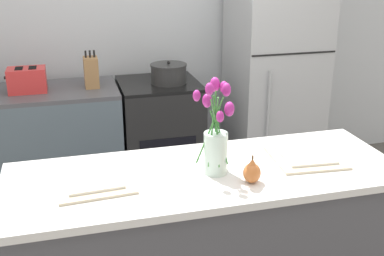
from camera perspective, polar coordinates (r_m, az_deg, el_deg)
The scene contains 12 objects.
back_wall at distance 3.96m, azimuth -6.75°, elevation 13.29°, with size 5.20×0.08×2.70m.
kitchen_island at distance 2.41m, azimuth 1.59°, elevation -14.66°, with size 1.80×0.66×0.89m.
back_counter at distance 3.79m, azimuth -21.28°, elevation -2.57°, with size 1.68×0.60×0.89m.
stove_range at distance 3.82m, azimuth -3.80°, elevation -0.99°, with size 0.60×0.61×0.89m.
refrigerator at distance 3.96m, azimuth 9.73°, elevation 6.51°, with size 0.68×0.67×1.80m.
flower_vase at distance 2.12m, azimuth 2.85°, elevation -1.34°, with size 0.18×0.16×0.43m.
pear_figurine at distance 2.08m, azimuth 7.12°, elevation -5.18°, with size 0.08×0.08×0.13m.
plate_setting_left at distance 2.12m, azimuth -11.57°, elevation -6.19°, with size 0.34×0.34×0.02m.
plate_setting_right at distance 2.38m, azimuth 13.32°, elevation -3.34°, with size 0.34×0.34×0.02m.
toaster at distance 3.59m, azimuth -18.96°, elevation 5.42°, with size 0.28×0.18×0.17m.
cooking_pot at distance 3.63m, azimuth -2.79°, elevation 6.47°, with size 0.27×0.27×0.17m.
knife_block at distance 3.58m, azimuth -11.86°, elevation 6.49°, with size 0.10×0.14×0.27m.
Camera 1 is at (-0.57, -1.89, 1.83)m, focal length 45.00 mm.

